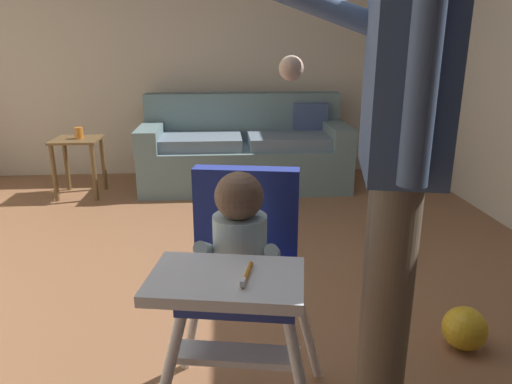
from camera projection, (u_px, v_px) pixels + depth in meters
The scene contains 8 objects.
ground at pixel (181, 320), 2.43m from camera, with size 6.32×7.22×0.10m, color #8E5E3F.
wall_far at pixel (197, 44), 4.74m from camera, with size 5.52×0.06×2.65m, color beige.
couch at pixel (245, 151), 4.57m from camera, with size 1.95×0.86×0.86m.
high_chair at pixel (241, 258), 1.52m from camera, with size 0.70×0.80×0.95m.
adult_standing at pixel (396, 164), 1.35m from camera, with size 0.51×0.57×1.72m.
toy_ball at pixel (465, 328), 2.10m from camera, with size 0.20×0.20×0.20m, color gold.
side_table at pixel (78, 154), 4.21m from camera, with size 0.40×0.40×0.52m.
sippy_cup at pixel (79, 133), 4.16m from camera, with size 0.07×0.07×0.10m, color orange.
Camera 1 is at (0.23, -2.15, 1.30)m, focal length 33.09 mm.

